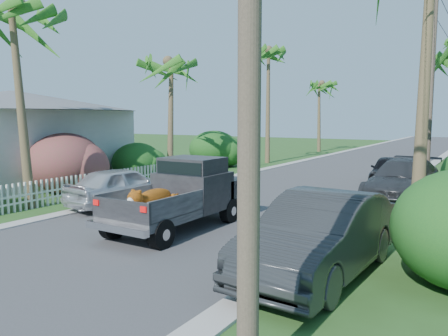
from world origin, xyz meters
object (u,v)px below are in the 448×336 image
Objects in this scene: parked_car_rn at (321,236)px; palm_l_c at (269,51)px; parked_car_rm at (404,181)px; parked_car_rf at (389,170)px; parked_car_ln at (122,187)px; palm_l_a at (16,9)px; utility_pole_b at (431,83)px; pickup_truck at (187,193)px; house_left at (14,140)px; palm_l_d at (320,84)px; palm_l_b at (170,62)px.

palm_l_c is at bearing 121.94° from parked_car_rn.
parked_car_rm is 1.38× the size of parked_car_rf.
parked_car_ln is 0.52× the size of palm_l_a.
palm_l_a is at bearing -139.72° from utility_pole_b.
parked_car_rn is 9.11m from parked_car_ln.
pickup_truck is 1.01× the size of parked_car_rn.
parked_car_rn is 0.56× the size of house_left.
palm_l_d is at bearing 119.95° from utility_pole_b.
palm_l_d is at bearing 119.29° from parked_car_rm.
palm_l_b is (-10.40, -3.95, 5.47)m from parked_car_rf.
palm_l_c is at bearing 109.05° from pickup_truck.
palm_l_d reaches higher than parked_car_ln.
palm_l_a is 0.89× the size of palm_l_c.
palm_l_a is at bearing -30.47° from house_left.
parked_car_rf is 0.93× the size of parked_car_ln.
parked_car_rn is 34.29m from palm_l_d.
house_left is (-16.60, -8.95, 1.44)m from parked_car_rf.
parked_car_rf is at bearing -32.23° from palm_l_c.
pickup_truck is 0.57× the size of house_left.
palm_l_d reaches higher than pickup_truck.
palm_l_a reaches higher than parked_car_rf.
utility_pole_b is at bearing -60.05° from palm_l_d.
utility_pole_b is at bearing 17.88° from house_left.
house_left is at bearing -103.54° from palm_l_d.
pickup_truck is 1.20× the size of parked_car_ln.
utility_pole_b is at bearing -37.81° from palm_l_c.
house_left is at bearing -141.12° from palm_l_b.
palm_l_b reaches higher than parked_car_rn.
palm_l_d reaches higher than palm_l_b.
pickup_truck reaches higher than parked_car_rf.
palm_l_a reaches higher than house_left.
palm_l_c is 1.19× the size of palm_l_d.
parked_car_ln is 12.68m from utility_pole_b.
palm_l_c is at bearing 141.46° from parked_car_rf.
parked_car_ln reaches higher than parked_car_rf.
pickup_truck is 12.37m from parked_car_rf.
palm_l_b is 22.00m from palm_l_d.
palm_l_d is at bearing 89.22° from palm_l_b.
palm_l_b is (-0.60, 9.00, -0.79)m from palm_l_a.
parked_car_ln is (-7.20, -10.78, 0.05)m from parked_car_rf.
parked_car_ln is 18.45m from palm_l_c.
pickup_truck is 8.96m from parked_car_rm.
palm_l_b is at bearing 143.15° from parked_car_rn.
palm_l_d reaches higher than house_left.
pickup_truck is at bearing -121.13° from utility_pole_b.
palm_l_a is (-11.20, -8.61, 6.13)m from parked_car_rm.
palm_l_d is 0.86× the size of house_left.
utility_pole_b is (2.00, -2.95, 3.92)m from parked_car_rf.
parked_car_rf is at bearing -60.77° from palm_l_d.
utility_pole_b is at bearing 4.61° from palm_l_b.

